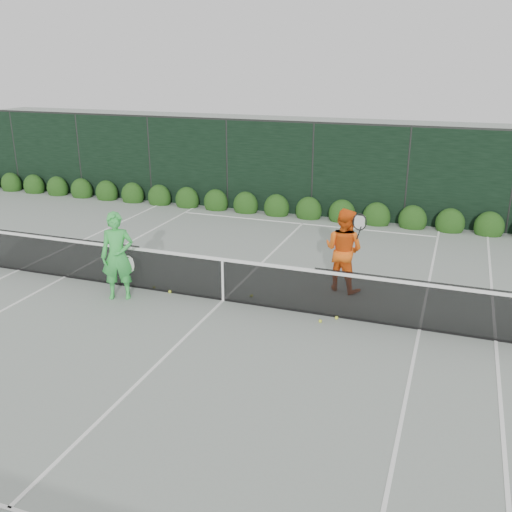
% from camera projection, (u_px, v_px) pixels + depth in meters
% --- Properties ---
extents(ground, '(80.00, 80.00, 0.00)m').
position_uv_depth(ground, '(223.00, 301.00, 12.32)').
color(ground, gray).
rests_on(ground, ground).
extents(tennis_net, '(12.90, 0.10, 1.07)m').
position_uv_depth(tennis_net, '(222.00, 278.00, 12.15)').
color(tennis_net, black).
rests_on(tennis_net, ground).
extents(player_woman, '(0.83, 0.71, 1.92)m').
position_uv_depth(player_woman, '(118.00, 256.00, 12.17)').
color(player_woman, green).
rests_on(player_woman, ground).
extents(player_man, '(1.09, 0.96, 1.88)m').
position_uv_depth(player_man, '(344.00, 250.00, 12.62)').
color(player_man, orange).
rests_on(player_man, ground).
extents(court_lines, '(11.03, 23.83, 0.01)m').
position_uv_depth(court_lines, '(223.00, 300.00, 12.32)').
color(court_lines, white).
rests_on(court_lines, ground).
extents(windscreen_fence, '(32.00, 21.07, 3.06)m').
position_uv_depth(windscreen_fence, '(157.00, 279.00, 9.41)').
color(windscreen_fence, black).
rests_on(windscreen_fence, ground).
extents(hedge_row, '(31.66, 0.65, 0.94)m').
position_uv_depth(hedge_row, '(309.00, 211.00, 18.59)').
color(hedge_row, '#10330E').
rests_on(hedge_row, ground).
extents(tennis_balls, '(4.32, 0.79, 0.07)m').
position_uv_depth(tennis_balls, '(242.00, 302.00, 12.17)').
color(tennis_balls, '#E2F436').
rests_on(tennis_balls, ground).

